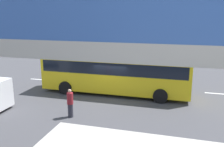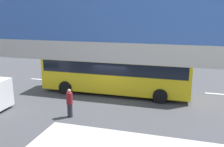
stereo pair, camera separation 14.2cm
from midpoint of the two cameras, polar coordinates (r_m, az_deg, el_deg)
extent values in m
plane|color=#424247|center=(19.23, -0.21, -5.13)|extent=(80.00, 80.00, 0.00)
cube|color=yellow|center=(19.35, 0.46, 0.28)|extent=(11.50, 2.55, 2.86)
cube|color=black|center=(19.24, 0.46, 1.78)|extent=(11.04, 2.59, 0.90)
cube|color=white|center=(19.09, 0.47, 4.12)|extent=(11.27, 2.58, 0.20)
cube|color=black|center=(21.49, -14.56, 2.13)|extent=(0.04, 2.24, 1.20)
cylinder|color=black|center=(19.80, -10.89, -3.26)|extent=(1.04, 0.30, 1.04)
cylinder|color=black|center=(22.01, -7.95, -1.41)|extent=(1.04, 0.30, 1.04)
cylinder|color=black|center=(17.87, 10.87, -5.12)|extent=(1.04, 0.30, 1.04)
cylinder|color=black|center=(20.30, 11.50, -2.86)|extent=(1.04, 0.30, 1.04)
cylinder|color=black|center=(18.67, -23.78, -5.83)|extent=(0.68, 0.22, 0.68)
cylinder|color=#2D2D38|center=(15.53, -9.81, -8.38)|extent=(0.32, 0.32, 0.85)
cylinder|color=maroon|center=(15.26, -9.93, -5.68)|extent=(0.38, 0.38, 0.70)
sphere|color=tan|center=(15.10, -10.00, -3.97)|extent=(0.22, 0.22, 0.22)
cylinder|color=slate|center=(23.10, -5.66, 1.62)|extent=(0.08, 0.08, 2.80)
cube|color=blue|center=(22.90, -5.72, 4.31)|extent=(0.04, 0.60, 0.60)
cube|color=silver|center=(21.40, 23.10, -4.30)|extent=(2.00, 0.20, 0.01)
cube|color=silver|center=(21.20, 12.33, -3.64)|extent=(2.00, 0.20, 0.01)
cube|color=silver|center=(21.76, 1.76, -2.88)|extent=(2.00, 0.20, 0.01)
cube|color=silver|center=(23.00, -7.96, -2.08)|extent=(2.00, 0.20, 0.01)
cube|color=silver|center=(24.84, -16.46, -1.34)|extent=(2.00, 0.20, 0.01)
cube|color=#B2ADA5|center=(8.61, -19.88, 6.72)|extent=(27.46, 2.60, 0.50)
cube|color=#3359A5|center=(9.61, -15.91, 12.44)|extent=(27.46, 0.08, 1.10)
camera|label=1|loc=(0.07, -90.21, -0.05)|focal=39.64mm
camera|label=2|loc=(0.07, 89.79, 0.05)|focal=39.64mm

